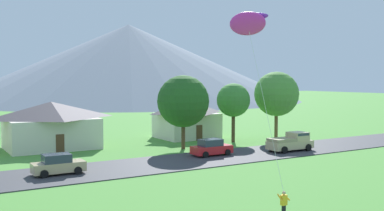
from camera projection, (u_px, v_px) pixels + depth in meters
road_strip at (95, 171)px, 38.97m from camera, size 160.00×7.85×0.08m
mountain_central_ridge at (129, 62)px, 166.33m from camera, size 123.83×123.83×27.54m
house_right_center at (187, 118)px, 60.78m from camera, size 7.84×6.87×5.14m
house_rightmost at (51, 124)px, 51.56m from camera, size 10.47×7.70×5.33m
tree_left_of_center at (183, 101)px, 51.03m from camera, size 5.86×5.86×8.33m
tree_center at (233, 100)px, 56.52m from camera, size 4.18×4.18×7.36m
tree_right_of_center at (276, 94)px, 58.30m from camera, size 5.72×5.72×8.83m
parked_car_red_west_end at (211, 148)px, 46.60m from camera, size 4.20×2.09×1.68m
parked_car_tan_mid_east at (58, 165)px, 37.43m from camera, size 4.22×2.12×1.68m
pickup_truck_sand_east_side at (291, 142)px, 49.51m from camera, size 5.24×2.41×1.99m
kite_flyer_with_kite at (249, 28)px, 29.89m from camera, size 2.82×6.87×12.44m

